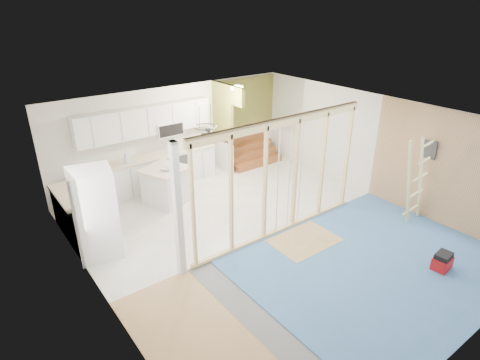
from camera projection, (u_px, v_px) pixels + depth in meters
room at (270, 182)px, 8.11m from camera, size 7.01×8.01×2.61m
floor_overlays at (268, 234)px, 8.73m from camera, size 7.00×8.00×0.03m
stud_frame at (262, 172)px, 7.88m from camera, size 4.66×0.14×2.60m
base_cabinets at (132, 183)px, 10.02m from camera, size 4.45×2.24×0.93m
upper_cabinets at (148, 122)px, 10.22m from camera, size 3.60×0.41×0.85m
green_partition at (241, 135)px, 12.04m from camera, size 2.25×1.51×2.60m
pot_rack at (205, 129)px, 9.03m from camera, size 0.52×0.52×0.72m
sheathing_panel at (454, 172)px, 8.55m from camera, size 0.02×4.00×2.60m
electrical_panel at (430, 150)px, 8.82m from camera, size 0.04×0.30×0.40m
ceiling_light at (237, 88)px, 10.55m from camera, size 0.32×0.32×0.08m
fridge at (96, 214)px, 7.70m from camera, size 0.94×0.91×1.83m
island at (166, 186)px, 9.87m from camera, size 1.27×1.27×0.94m
bowl at (166, 169)px, 9.56m from camera, size 0.30×0.30×0.06m
soap_bottle_a at (126, 157)px, 9.95m from camera, size 0.14×0.14×0.34m
soap_bottle_b at (203, 141)px, 11.30m from camera, size 0.10×0.10×0.20m
toolbox at (442, 262)px, 7.53m from camera, size 0.40×0.32×0.35m
ladder at (416, 180)px, 8.82m from camera, size 1.10×0.08×2.04m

